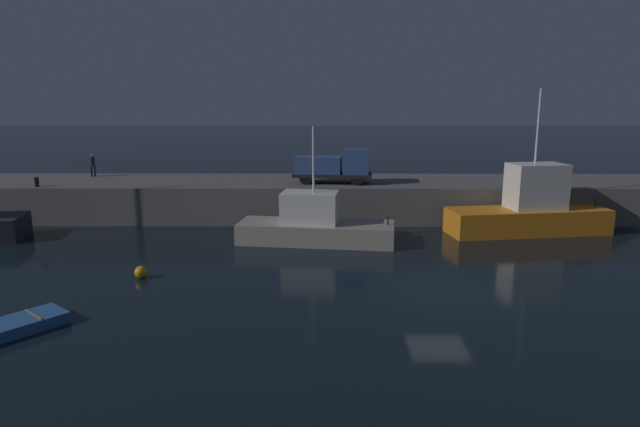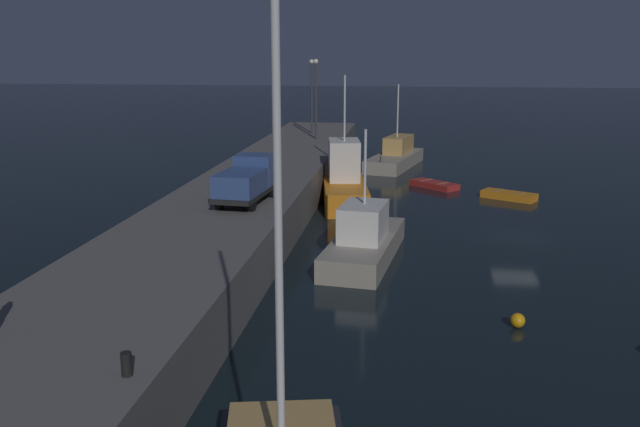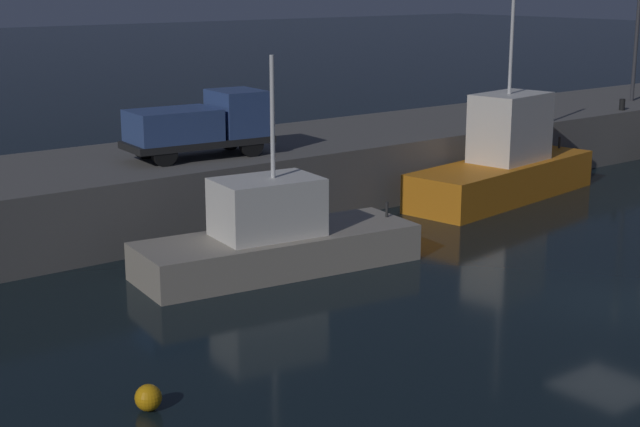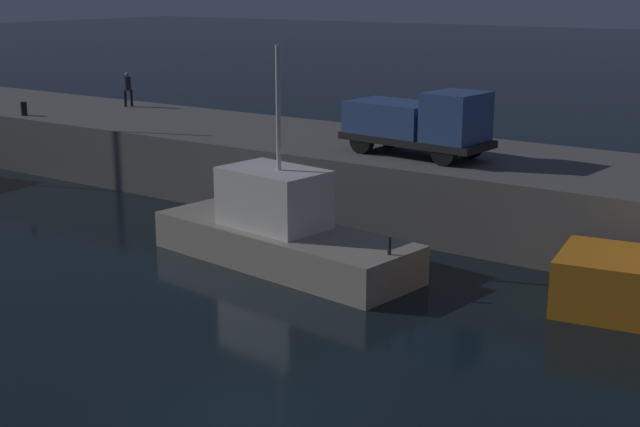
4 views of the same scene
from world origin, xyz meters
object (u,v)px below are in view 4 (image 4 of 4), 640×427
(fishing_trawler_red, at_px, (281,232))
(dockworker, at_px, (128,87))
(bollard_west, at_px, (24,109))
(utility_truck, at_px, (420,122))

(fishing_trawler_red, height_order, dockworker, fishing_trawler_red)
(dockworker, xyz_separation_m, bollard_west, (-1.68, -4.86, -0.65))
(utility_truck, bearing_deg, fishing_trawler_red, -101.52)
(dockworker, bearing_deg, utility_truck, -10.10)
(fishing_trawler_red, distance_m, bollard_west, 18.98)
(fishing_trawler_red, bearing_deg, utility_truck, 78.48)
(dockworker, height_order, bollard_west, dockworker)
(utility_truck, bearing_deg, dockworker, 169.90)
(fishing_trawler_red, distance_m, utility_truck, 6.99)
(fishing_trawler_red, xyz_separation_m, utility_truck, (1.29, 6.32, 2.69))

